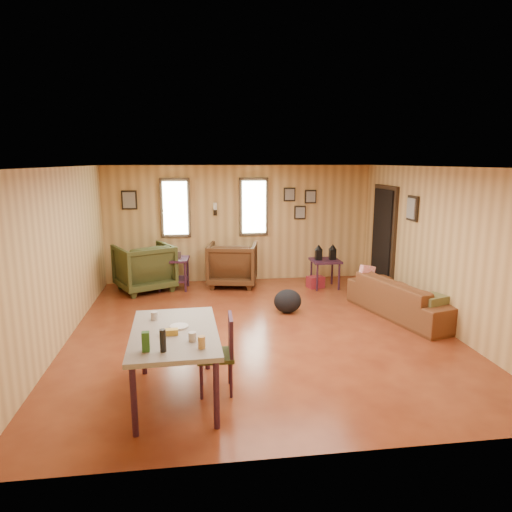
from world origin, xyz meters
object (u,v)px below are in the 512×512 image
Objects in this scene: end_table at (173,268)px; side_table at (325,258)px; dining_table at (174,338)px; recliner_green at (144,265)px; sofa at (405,292)px; recliner_brown at (233,262)px.

end_table is 3.00m from side_table.
recliner_green is at bearing 97.81° from dining_table.
sofa is 2.72× the size of end_table.
recliner_brown is 1.10× the size of side_table.
sofa is 2.15× the size of recliner_brown.
recliner_green is 3.55m from side_table.
side_table is at bearing 8.62° from sofa.
end_table is 4.32m from dining_table.
end_table is at bearing 174.38° from side_table.
recliner_brown is at bearing 158.30° from recliner_green.
side_table is 4.89m from dining_table.
recliner_brown reaches higher than end_table.
recliner_green reaches higher than side_table.
dining_table is (-2.78, -4.02, 0.09)m from side_table.
recliner_brown is 1.27× the size of end_table.
sofa is at bearing 29.29° from dining_table.
recliner_green reaches higher than dining_table.
recliner_brown is 1.18m from end_table.
end_table is (-1.17, -0.13, -0.06)m from recliner_brown.
sofa is 1.38× the size of dining_table.
sofa is at bearing -66.18° from side_table.
side_table is at bearing 149.16° from recliner_green.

